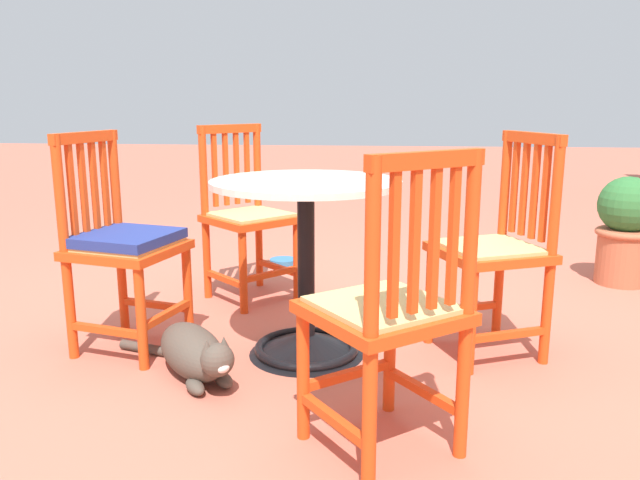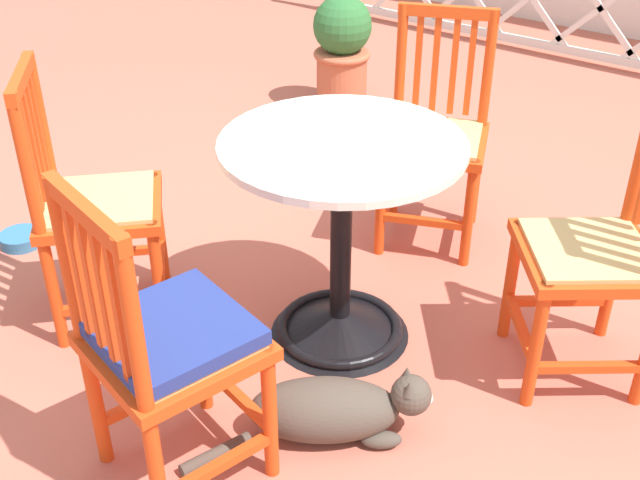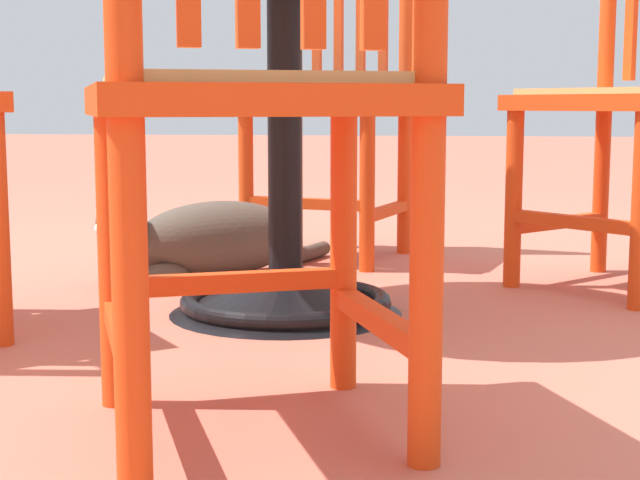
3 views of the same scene
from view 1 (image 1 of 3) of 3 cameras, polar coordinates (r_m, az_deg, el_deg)
The scene contains 9 objects.
ground_plane at distance 2.79m, azimuth 0.11°, elevation -9.31°, with size 24.00×24.00×0.00m, color #BC604C.
cafe_table at distance 2.59m, azimuth -1.25°, elevation -4.39°, with size 0.76×0.76×0.73m.
orange_chair_near_fence at distance 2.74m, azimuth -17.39°, elevation -0.51°, with size 0.48×0.48×0.91m.
orange_chair_facing_out at distance 1.84m, azimuth 6.22°, elevation -6.72°, with size 0.56×0.56×0.91m.
orange_chair_by_planter at distance 2.67m, azimuth 15.55°, elevation -1.01°, with size 0.52×0.52×0.91m.
orange_chair_at_corner at distance 3.32m, azimuth -6.57°, elevation 2.01°, with size 0.57×0.57×0.91m.
tabby_cat at distance 2.48m, azimuth -11.20°, elevation -10.10°, with size 0.50×0.59×0.23m.
terracotta_planter at distance 3.98m, azimuth 25.87°, elevation 1.01°, with size 0.32×0.32×0.62m.
pet_water_bowl at distance 4.02m, azimuth -3.34°, elevation -2.06°, with size 0.17×0.17×0.05m, color teal.
Camera 1 is at (2.57, 0.25, 1.04)m, focal length 35.39 mm.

